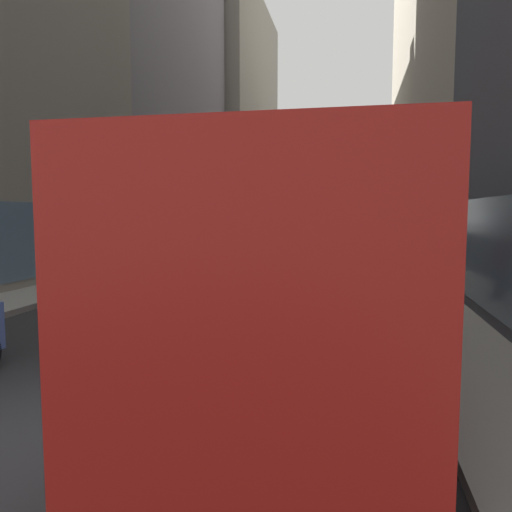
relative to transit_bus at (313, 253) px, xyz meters
The scene contains 14 objects.
ground_plane 31.21m from the transit_bus, 95.16° to the left, with size 120.00×120.00×0.00m, color #232326.
sidewalk_left 32.22m from the transit_bus, 105.32° to the left, with size 2.40×110.00×0.15m, color gray.
sidewalk_right 31.22m from the transit_bus, 84.66° to the left, with size 2.40×110.00×0.15m, color #ADA89E.
building_left_far 47.31m from the transit_bus, 108.61° to the left, with size 10.85×20.87×25.24m.
building_right_far 45.75m from the transit_bus, 78.08° to the left, with size 8.43×20.22×28.36m.
transit_bus is the anchor object (origin of this frame).
car_white_van 6.76m from the transit_bus, 126.72° to the left, with size 1.75×4.55×1.62m.
car_red_coupe 19.96m from the transit_bus, 101.57° to the left, with size 1.79×4.54×1.62m.
car_grey_wagon 28.95m from the transit_bus, 90.00° to the left, with size 1.94×4.26×1.62m.
car_silver_sedan 42.46m from the transit_bus, 92.16° to the left, with size 1.86×4.75×1.62m.
box_truck 27.28m from the transit_bus, 101.85° to the left, with size 2.30×7.50×3.05m.
dalmatian_dog 4.23m from the transit_bus, 120.03° to the right, with size 0.22×0.96×0.72m.
pedestrian_in_coat 5.94m from the transit_bus, 65.74° to the left, with size 0.34×0.34×1.69m.
traffic_light_near 2.20m from the transit_bus, ahead, with size 0.24×0.40×3.40m.
Camera 1 is at (3.50, -4.46, 2.49)m, focal length 33.61 mm.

